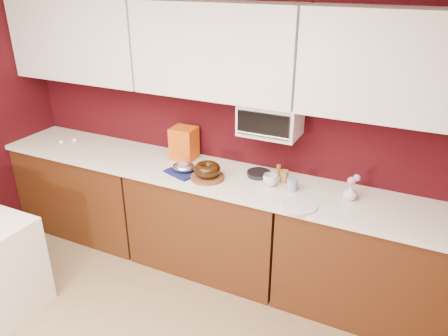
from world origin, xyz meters
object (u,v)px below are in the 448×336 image
blue_jar (292,185)px  flower_vase (350,192)px  coffee_mug (270,179)px  toaster_oven (271,119)px  pandoro_box (184,143)px  foil_ham_nest (184,167)px  bundt_cake (207,170)px

blue_jar → flower_vase: bearing=6.2°
coffee_mug → flower_vase: (0.59, 0.04, 0.01)m
toaster_oven → flower_vase: toaster_oven is taller
pandoro_box → flower_vase: (1.45, -0.13, -0.08)m
foil_ham_nest → pandoro_box: size_ratio=0.68×
pandoro_box → coffee_mug: size_ratio=2.57×
blue_jar → pandoro_box: bearing=170.4°
pandoro_box → coffee_mug: pandoro_box is taller
toaster_oven → bundt_cake: 0.63m
bundt_cake → blue_jar: (0.66, 0.10, -0.03)m
bundt_cake → flower_vase: 1.09m
foil_ham_nest → coffee_mug: (0.71, 0.09, -0.00)m
foil_ham_nest → toaster_oven: bearing=22.1°
bundt_cake → blue_jar: bundt_cake is taller
bundt_cake → foil_ham_nest: size_ratio=1.10×
toaster_oven → flower_vase: 0.79m
toaster_oven → bundt_cake: size_ratio=2.14×
foil_ham_nest → blue_jar: bearing=5.8°
pandoro_box → coffee_mug: (0.86, -0.17, -0.09)m
coffee_mug → blue_jar: size_ratio=1.16×
bundt_cake → foil_ham_nest: 0.23m
pandoro_box → coffee_mug: 0.88m
toaster_oven → coffee_mug: bearing=-64.0°
pandoro_box → flower_vase: size_ratio=2.27×
coffee_mug → blue_jar: bearing=-1.6°
toaster_oven → pandoro_box: 0.85m
foil_ham_nest → blue_jar: blue_jar is taller
blue_jar → toaster_oven: bearing=146.5°
bundt_cake → toaster_oven: bearing=33.4°
blue_jar → bundt_cake: bearing=-171.2°
foil_ham_nest → blue_jar: size_ratio=2.03×
coffee_mug → blue_jar: 0.17m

